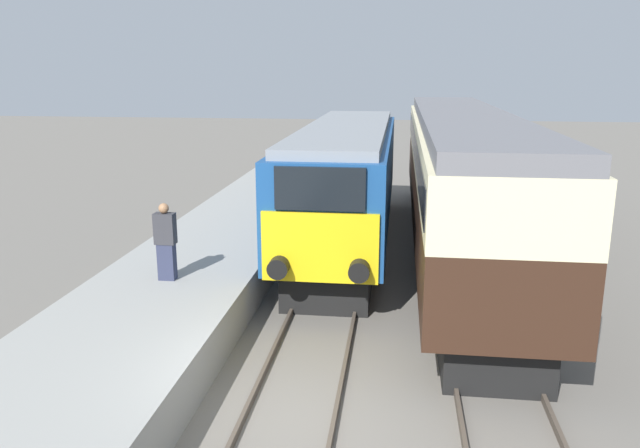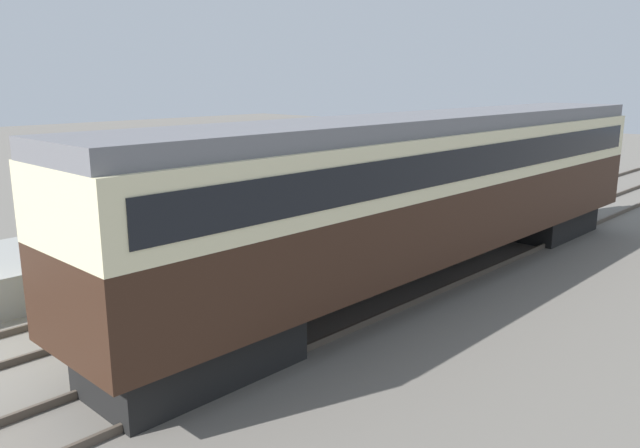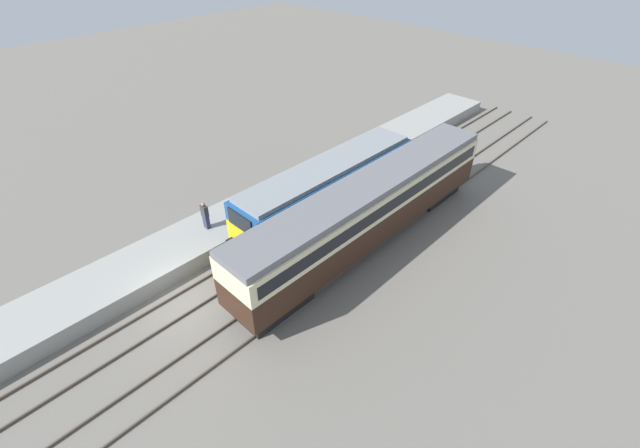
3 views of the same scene
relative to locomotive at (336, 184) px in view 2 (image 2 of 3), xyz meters
name	(u,v)px [view 2 (image 2 of 3)]	position (x,y,z in m)	size (l,w,h in m)	color
platform_left	(206,233)	(-3.30, -2.20, -1.62)	(3.50, 50.00, 0.94)	gray
rails_near_track	(187,295)	(0.00, -5.20, -2.02)	(1.51, 60.00, 0.14)	#4C4238
rails_far_track	(286,335)	(3.40, -5.20, -2.02)	(1.50, 60.00, 0.14)	#4C4238
locomotive	(336,184)	(0.00, 0.00, 0.00)	(2.70, 13.40, 3.76)	black
passenger_carriage	(430,183)	(3.40, -0.32, 0.45)	(2.75, 18.48, 4.21)	black
person_on_platform	(60,212)	(-3.34, -6.56, -0.31)	(0.44, 0.26, 1.70)	#2D334C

